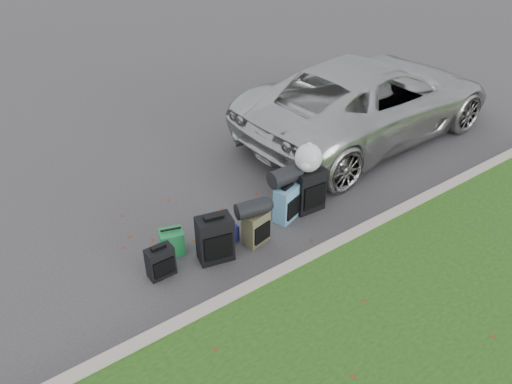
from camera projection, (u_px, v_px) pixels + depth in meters
ground at (269, 226)px, 7.59m from camera, size 120.00×120.00×0.00m
curb at (313, 257)px, 6.87m from camera, size 120.00×0.18×0.15m
suv at (370, 99)px, 9.73m from camera, size 5.65×2.81×1.54m
suitcase_small_black at (160, 262)px, 6.57m from camera, size 0.36×0.20×0.45m
suitcase_large_black_left at (215, 239)px, 6.78m from camera, size 0.53×0.39×0.69m
suitcase_olive at (256, 228)px, 7.13m from camera, size 0.41×0.30×0.51m
suitcase_teal at (287, 203)px, 7.59m from camera, size 0.45×0.35×0.57m
suitcase_large_black_right at (309, 190)px, 7.77m from camera, size 0.50×0.32×0.72m
tote_green at (172, 242)px, 6.98m from camera, size 0.39×0.34×0.36m
tote_navy at (229, 234)px, 7.22m from camera, size 0.26×0.21×0.26m
duffel_left at (252, 209)px, 6.88m from camera, size 0.48×0.32×0.24m
duffel_right at (285, 176)px, 7.44m from camera, size 0.49×0.28×0.27m
trash_bag at (309, 158)px, 7.45m from camera, size 0.42×0.42×0.42m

